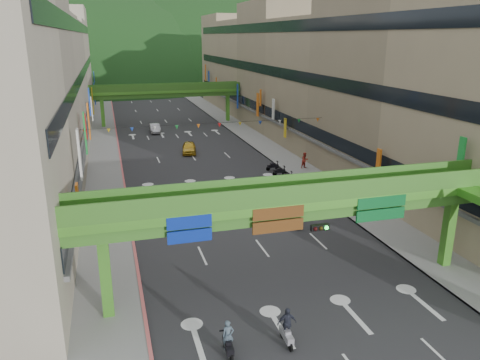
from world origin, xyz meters
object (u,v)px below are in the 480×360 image
at_px(overpass_near, 315,212).
at_px(scooter_rider_mid, 297,217).
at_px(scooter_rider_near, 228,340).
at_px(car_silver, 155,128).
at_px(car_yellow, 189,148).
at_px(pedestrian_red, 305,162).

relative_size(overpass_near, scooter_rider_mid, 15.17).
height_order(overpass_near, scooter_rider_near, overpass_near).
relative_size(scooter_rider_near, car_silver, 0.43).
relative_size(scooter_rider_near, scooter_rider_mid, 1.02).
xyz_separation_m(scooter_rider_near, car_silver, (2.40, 56.87, -0.14)).
bearing_deg(scooter_rider_mid, car_silver, 99.24).
bearing_deg(car_yellow, scooter_rider_near, -87.56).
distance_m(overpass_near, car_yellow, 37.40).
distance_m(overpass_near, scooter_rider_near, 8.86).
distance_m(overpass_near, scooter_rider_mid, 10.95).
xyz_separation_m(overpass_near, car_silver, (-3.97, 52.49, -4.49)).
distance_m(scooter_rider_mid, pedestrian_red, 17.67).
bearing_deg(overpass_near, pedestrian_red, 67.42).
relative_size(car_silver, pedestrian_red, 2.31).
distance_m(scooter_rider_mid, car_yellow, 27.78).
distance_m(scooter_rider_near, scooter_rider_mid, 16.85).
bearing_deg(car_silver, pedestrian_red, -62.15).
distance_m(scooter_rider_near, car_silver, 56.92).
distance_m(car_silver, pedestrian_red, 30.63).
xyz_separation_m(scooter_rider_near, scooter_rider_mid, (9.37, 14.01, 0.07)).
distance_m(overpass_near, pedestrian_red, 28.02).
bearing_deg(overpass_near, scooter_rider_near, -145.47).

